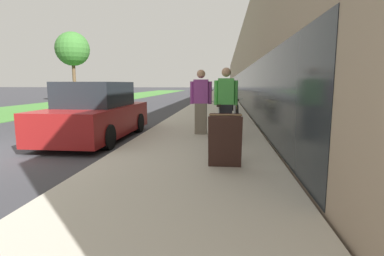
{
  "coord_description": "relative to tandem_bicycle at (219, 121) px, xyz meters",
  "views": [
    {
      "loc": [
        5.35,
        -5.75,
        1.56
      ],
      "look_at": [
        3.39,
        12.15,
        -1.13
      ],
      "focal_mm": 28.0,
      "sensor_mm": 36.0,
      "label": 1
    }
  ],
  "objects": [
    {
      "name": "sidewalk_slab",
      "position": [
        -0.48,
        18.55,
        -0.45
      ],
      "size": [
        3.39,
        70.0,
        0.14
      ],
      "color": "#BCB5A5",
      "rests_on": "ground"
    },
    {
      "name": "storefront_facade",
      "position": [
        6.24,
        26.55,
        2.22
      ],
      "size": [
        10.01,
        70.0,
        5.5
      ],
      "color": "gray",
      "rests_on": "ground"
    },
    {
      "name": "lawn_strip",
      "position": [
        -11.49,
        22.55,
        -0.51
      ],
      "size": [
        5.73,
        70.0,
        0.03
      ],
      "color": "#478438",
      "rests_on": "ground"
    },
    {
      "name": "tandem_bicycle",
      "position": [
        0.0,
        0.0,
        0.0
      ],
      "size": [
        0.52,
        2.77,
        0.89
      ],
      "color": "black",
      "rests_on": "sidewalk_slab"
    },
    {
      "name": "person_rider",
      "position": [
        0.17,
        -0.36,
        0.53
      ],
      "size": [
        0.62,
        0.24,
        1.82
      ],
      "color": "black",
      "rests_on": "sidewalk_slab"
    },
    {
      "name": "person_bystander",
      "position": [
        -0.52,
        0.17,
        0.52
      ],
      "size": [
        0.61,
        0.24,
        1.79
      ],
      "color": "#756B5B",
      "rests_on": "sidewalk_slab"
    },
    {
      "name": "bike_rack_hoop",
      "position": [
        0.5,
        2.29,
        0.13
      ],
      "size": [
        0.05,
        0.6,
        0.84
      ],
      "color": "gray",
      "rests_on": "sidewalk_slab"
    },
    {
      "name": "cruiser_bike_nearest",
      "position": [
        0.6,
        3.09,
        -0.02
      ],
      "size": [
        0.52,
        1.74,
        0.86
      ],
      "color": "black",
      "rests_on": "sidewalk_slab"
    },
    {
      "name": "cruiser_bike_middle",
      "position": [
        0.39,
        5.52,
        -0.02
      ],
      "size": [
        0.52,
        1.83,
        0.86
      ],
      "color": "black",
      "rests_on": "sidewalk_slab"
    },
    {
      "name": "cruiser_bike_farthest",
      "position": [
        0.56,
        8.05,
        0.03
      ],
      "size": [
        0.52,
        1.77,
        0.98
      ],
      "color": "black",
      "rests_on": "sidewalk_slab"
    },
    {
      "name": "sandwich_board_sign",
      "position": [
        0.16,
        -3.1,
        0.07
      ],
      "size": [
        0.56,
        0.56,
        0.9
      ],
      "color": "#331E19",
      "rests_on": "sidewalk_slab"
    },
    {
      "name": "parked_sedan_curbside",
      "position": [
        -3.42,
        -0.19,
        0.19
      ],
      "size": [
        1.84,
        4.3,
        1.6
      ],
      "color": "maroon",
      "rests_on": "ground"
    },
    {
      "name": "street_tree_far",
      "position": [
        -12.65,
        16.38,
        3.86
      ],
      "size": [
        2.81,
        2.81,
        5.82
      ],
      "color": "brown",
      "rests_on": "ground"
    }
  ]
}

